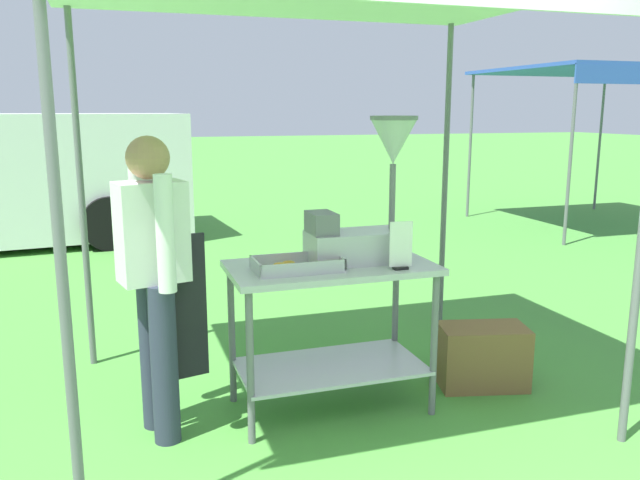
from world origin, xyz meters
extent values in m
plane|color=#478E38|center=(0.00, 6.00, 0.00)|extent=(70.00, 70.00, 0.00)
cylinder|color=slate|center=(-1.18, 0.26, 1.19)|extent=(0.04, 0.04, 2.37)
cylinder|color=slate|center=(-1.18, 2.27, 1.19)|extent=(0.04, 0.04, 2.37)
cylinder|color=slate|center=(1.53, 2.27, 1.19)|extent=(0.04, 0.04, 2.37)
cube|color=#B7B7BC|center=(0.18, 1.11, 0.86)|extent=(1.16, 0.63, 0.04)
cube|color=#B7B7BC|center=(0.18, 1.11, 0.26)|extent=(1.07, 0.58, 0.02)
cylinder|color=slate|center=(-0.35, 0.85, 0.42)|extent=(0.04, 0.04, 0.84)
cylinder|color=slate|center=(0.71, 0.85, 0.42)|extent=(0.04, 0.04, 0.84)
cylinder|color=slate|center=(-0.35, 1.38, 0.42)|extent=(0.04, 0.04, 0.84)
cylinder|color=slate|center=(0.71, 1.38, 0.42)|extent=(0.04, 0.04, 0.84)
cube|color=#B7B7BC|center=(-0.04, 1.05, 0.88)|extent=(0.48, 0.26, 0.01)
cube|color=#B7B7BC|center=(-0.04, 0.92, 0.92)|extent=(0.48, 0.01, 0.06)
cube|color=#B7B7BC|center=(-0.04, 1.17, 0.92)|extent=(0.48, 0.01, 0.06)
cube|color=#B7B7BC|center=(-0.27, 1.05, 0.92)|extent=(0.01, 0.26, 0.06)
cube|color=#B7B7BC|center=(0.19, 1.05, 0.92)|extent=(0.01, 0.26, 0.06)
torus|color=gold|center=(-0.05, 1.00, 0.90)|extent=(0.10, 0.10, 0.02)
torus|color=gold|center=(-0.22, 1.03, 0.90)|extent=(0.10, 0.10, 0.02)
torus|color=gold|center=(0.15, 0.97, 0.90)|extent=(0.09, 0.09, 0.02)
torus|color=gold|center=(-0.13, 1.09, 0.90)|extent=(0.10, 0.10, 0.02)
torus|color=gold|center=(-0.11, 0.98, 0.90)|extent=(0.08, 0.08, 0.02)
torus|color=gold|center=(-0.07, 1.11, 0.90)|extent=(0.10, 0.10, 0.02)
torus|color=gold|center=(0.08, 1.03, 0.90)|extent=(0.10, 0.10, 0.02)
torus|color=gold|center=(0.02, 1.03, 0.90)|extent=(0.10, 0.10, 0.02)
torus|color=gold|center=(0.10, 1.10, 0.90)|extent=(0.08, 0.08, 0.02)
cube|color=#B7B7BC|center=(0.34, 1.13, 0.96)|extent=(0.56, 0.28, 0.18)
cube|color=slate|center=(0.13, 1.13, 1.11)|extent=(0.14, 0.22, 0.12)
cylinder|color=slate|center=(0.56, 1.13, 1.24)|extent=(0.04, 0.04, 0.38)
cone|color=#B7B7BC|center=(0.56, 1.13, 1.56)|extent=(0.26, 0.26, 0.25)
cylinder|color=slate|center=(0.56, 1.13, 1.69)|extent=(0.27, 0.27, 0.02)
cube|color=black|center=(0.51, 0.89, 0.88)|extent=(0.08, 0.05, 0.02)
cube|color=white|center=(0.51, 0.89, 1.01)|extent=(0.13, 0.02, 0.25)
cylinder|color=#2D3347|center=(-0.82, 1.21, 0.43)|extent=(0.14, 0.14, 0.86)
cylinder|color=#2D3347|center=(-0.78, 1.01, 0.43)|extent=(0.14, 0.14, 0.86)
cube|color=silver|center=(-0.80, 1.11, 1.12)|extent=(0.38, 0.29, 0.52)
cube|color=black|center=(-0.68, 1.14, 0.69)|extent=(0.32, 0.09, 0.80)
cylinder|color=silver|center=(-0.85, 1.32, 1.15)|extent=(0.11, 0.11, 0.58)
cylinder|color=silver|center=(-0.75, 0.90, 1.15)|extent=(0.11, 0.11, 0.58)
sphere|color=#A87A56|center=(-0.80, 1.11, 1.50)|extent=(0.22, 0.22, 0.22)
cube|color=brown|center=(1.20, 1.10, 0.20)|extent=(0.60, 0.42, 0.40)
cube|color=#1E2833|center=(-0.67, 7.11, 1.29)|extent=(0.24, 1.62, 0.70)
cylinder|color=black|center=(-1.20, 7.99, 0.34)|extent=(0.70, 0.30, 0.68)
cylinder|color=black|center=(-1.04, 6.14, 0.34)|extent=(0.70, 0.30, 0.68)
cylinder|color=slate|center=(4.61, 4.58, 1.14)|extent=(0.04, 0.04, 2.29)
cylinder|color=slate|center=(4.61, 6.99, 1.14)|extent=(0.04, 0.04, 2.29)
cylinder|color=slate|center=(7.19, 6.99, 1.14)|extent=(0.04, 0.04, 2.29)
cube|color=blue|center=(5.90, 5.79, 2.31)|extent=(2.78, 2.62, 0.05)
camera|label=1|loc=(-0.98, -2.22, 1.73)|focal=35.91mm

